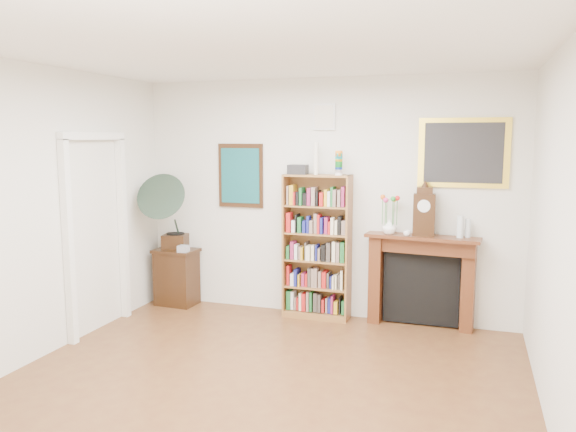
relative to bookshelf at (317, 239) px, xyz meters
The scene contains 15 objects.
room 2.38m from the bookshelf, 89.09° to the right, with size 4.51×5.01×2.81m.
door_casing 2.47m from the bookshelf, 152.26° to the right, with size 0.08×1.02×2.17m.
teal_poster 1.24m from the bookshelf, behind, with size 0.58×0.04×0.78m.
small_picture 1.41m from the bookshelf, 75.03° to the left, with size 0.26×0.04×0.30m.
gilt_painting 1.88m from the bookshelf, ahead, with size 0.95×0.04×0.75m.
bookshelf is the anchor object (origin of this frame).
side_cabinet 1.92m from the bookshelf, behind, with size 0.52×0.38×0.71m, color black.
fireplace 1.24m from the bookshelf, ahead, with size 1.26×0.40×1.05m.
gramophone 1.90m from the bookshelf, behind, with size 0.72×0.84×0.97m.
cd_stack 1.68m from the bookshelf, behind, with size 0.12×0.12×0.08m, color #B7B7C4.
mantel_clock 1.26m from the bookshelf, ahead, with size 0.23×0.14×0.54m.
flower_vase 0.85m from the bookshelf, ahead, with size 0.16×0.16×0.16m, color white.
teacup 1.05m from the bookshelf, ahead, with size 0.08×0.08×0.06m, color white.
bottle_left 1.61m from the bookshelf, ahead, with size 0.07×0.07×0.24m, color silver.
bottle_right 1.68m from the bookshelf, ahead, with size 0.06×0.06×0.20m, color silver.
Camera 1 is at (1.65, -3.87, 2.12)m, focal length 35.00 mm.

